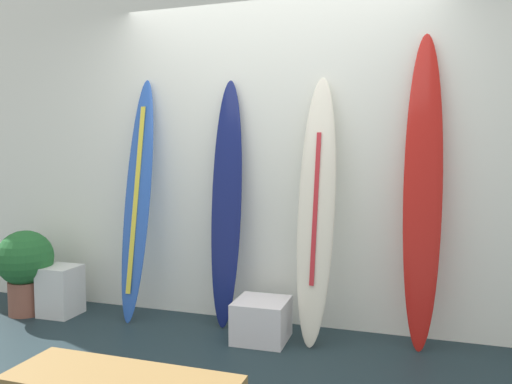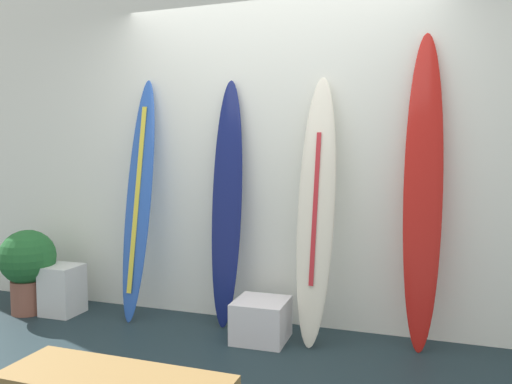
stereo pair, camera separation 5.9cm
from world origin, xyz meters
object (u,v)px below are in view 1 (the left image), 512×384
surfboard_ivory (316,210)px  surfboard_crimson (423,191)px  display_block_center (262,320)px  surfboard_navy (226,205)px  display_block_left (61,291)px  potted_plant (25,265)px  surfboard_cobalt (138,199)px

surfboard_ivory → surfboard_crimson: (0.71, 0.09, 0.14)m
surfboard_crimson → display_block_center: surfboard_crimson is taller
surfboard_navy → display_block_left: size_ratio=4.68×
potted_plant → surfboard_navy: bearing=9.7°
surfboard_cobalt → display_block_center: 1.38m
surfboard_cobalt → display_block_left: size_ratio=4.76×
surfboard_navy → potted_plant: 1.78m
surfboard_crimson → display_block_left: (-2.81, -0.22, -0.87)m
display_block_center → potted_plant: potted_plant is taller
display_block_left → display_block_center: display_block_left is taller
surfboard_cobalt → display_block_center: size_ratio=5.12×
potted_plant → surfboard_crimson: bearing=5.1°
surfboard_ivory → potted_plant: size_ratio=2.71×
display_block_left → display_block_center: (1.74, -0.02, -0.06)m
display_block_left → display_block_center: 1.74m
display_block_left → potted_plant: potted_plant is taller
surfboard_cobalt → surfboard_navy: (0.74, 0.07, -0.04)m
surfboard_ivory → display_block_center: surfboard_ivory is taller
surfboard_crimson → display_block_left: surfboard_crimson is taller
surfboard_cobalt → potted_plant: size_ratio=2.77×
surfboard_cobalt → surfboard_ivory: size_ratio=1.02×
surfboard_crimson → surfboard_ivory: bearing=-173.0°
surfboard_ivory → display_block_center: (-0.36, -0.15, -0.79)m
surfboard_cobalt → display_block_center: (1.10, -0.17, -0.82)m
surfboard_cobalt → surfboard_crimson: (2.17, 0.06, 0.11)m
surfboard_navy → surfboard_ivory: surfboard_navy is taller
surfboard_cobalt → display_block_left: 1.01m
surfboard_ivory → surfboard_navy: bearing=172.4°
surfboard_cobalt → surfboard_crimson: 2.17m
surfboard_ivory → display_block_left: 2.23m
surfboard_cobalt → surfboard_navy: 0.74m
surfboard_ivory → surfboard_cobalt: bearing=179.0°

